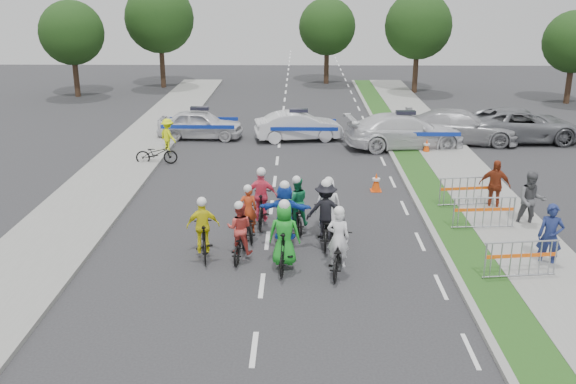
{
  "coord_description": "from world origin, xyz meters",
  "views": [
    {
      "loc": [
        0.93,
        -14.9,
        7.49
      ],
      "look_at": [
        0.6,
        4.37,
        1.1
      ],
      "focal_mm": 40.0,
      "sensor_mm": 36.0,
      "label": 1
    }
  ],
  "objects_px": {
    "rider_3": "(204,234)",
    "marshal_hiviz": "(168,135)",
    "rider_8": "(296,210)",
    "civilian_sedan": "(461,127)",
    "rider_5": "(285,217)",
    "tree_4": "(327,27)",
    "civilian_suv": "(521,125)",
    "barrier_1": "(484,214)",
    "tree_1": "(418,26)",
    "rider_0": "(338,250)",
    "rider_1": "(284,242)",
    "barrier_0": "(520,261)",
    "rider_2": "(240,237)",
    "police_car_0": "(200,124)",
    "spectator_0": "(550,236)",
    "spectator_1": "(531,200)",
    "police_car_1": "(299,126)",
    "tree_0": "(72,33)",
    "rider_4": "(325,219)",
    "barrier_2": "(467,193)",
    "rider_7": "(328,212)",
    "tree_3": "(160,18)",
    "cone_1": "(427,147)",
    "spectator_2": "(495,185)",
    "rider_6": "(249,220)",
    "police_car_2": "(405,131)",
    "tree_2": "(574,42)",
    "cone_0": "(376,182)"
  },
  "relations": [
    {
      "from": "rider_5",
      "to": "tree_2",
      "type": "xyz_separation_m",
      "value": [
        17.47,
        23.15,
        3.01
      ]
    },
    {
      "from": "rider_8",
      "to": "police_car_0",
      "type": "xyz_separation_m",
      "value": [
        -4.8,
        12.21,
        0.04
      ]
    },
    {
      "from": "civilian_suv",
      "to": "barrier_1",
      "type": "height_order",
      "value": "civilian_suv"
    },
    {
      "from": "barrier_0",
      "to": "tree_4",
      "type": "height_order",
      "value": "tree_4"
    },
    {
      "from": "rider_4",
      "to": "barrier_1",
      "type": "xyz_separation_m",
      "value": [
        4.97,
        1.06,
        -0.22
      ]
    },
    {
      "from": "rider_5",
      "to": "tree_4",
      "type": "relative_size",
      "value": 0.31
    },
    {
      "from": "police_car_2",
      "to": "tree_2",
      "type": "xyz_separation_m",
      "value": [
        12.13,
        11.61,
        3.03
      ]
    },
    {
      "from": "rider_4",
      "to": "barrier_1",
      "type": "bearing_deg",
      "value": -165.35
    },
    {
      "from": "rider_8",
      "to": "marshal_hiviz",
      "type": "xyz_separation_m",
      "value": [
        -5.9,
        9.59,
        0.09
      ]
    },
    {
      "from": "rider_0",
      "to": "barrier_1",
      "type": "distance_m",
      "value": 5.61
    },
    {
      "from": "rider_6",
      "to": "barrier_0",
      "type": "distance_m",
      "value": 7.82
    },
    {
      "from": "police_car_1",
      "to": "tree_0",
      "type": "bearing_deg",
      "value": 40.89
    },
    {
      "from": "rider_6",
      "to": "rider_8",
      "type": "bearing_deg",
      "value": -165.36
    },
    {
      "from": "police_car_0",
      "to": "tree_3",
      "type": "xyz_separation_m",
      "value": [
        -5.07,
        15.85,
        4.18
      ]
    },
    {
      "from": "rider_6",
      "to": "tree_1",
      "type": "relative_size",
      "value": 0.26
    },
    {
      "from": "rider_5",
      "to": "police_car_0",
      "type": "relative_size",
      "value": 0.47
    },
    {
      "from": "rider_4",
      "to": "rider_7",
      "type": "height_order",
      "value": "rider_4"
    },
    {
      "from": "rider_1",
      "to": "barrier_0",
      "type": "relative_size",
      "value": 1.01
    },
    {
      "from": "rider_1",
      "to": "rider_2",
      "type": "bearing_deg",
      "value": -23.91
    },
    {
      "from": "tree_2",
      "to": "rider_8",
      "type": "bearing_deg",
      "value": -127.82
    },
    {
      "from": "spectator_1",
      "to": "barrier_2",
      "type": "distance_m",
      "value": 2.41
    },
    {
      "from": "rider_7",
      "to": "rider_8",
      "type": "relative_size",
      "value": 1.03
    },
    {
      "from": "barrier_1",
      "to": "rider_1",
      "type": "bearing_deg",
      "value": -154.87
    },
    {
      "from": "rider_8",
      "to": "tree_1",
      "type": "bearing_deg",
      "value": -116.88
    },
    {
      "from": "spectator_2",
      "to": "tree_0",
      "type": "bearing_deg",
      "value": 156.73
    },
    {
      "from": "rider_5",
      "to": "tree_3",
      "type": "bearing_deg",
      "value": -67.47
    },
    {
      "from": "civilian_sedan",
      "to": "spectator_0",
      "type": "relative_size",
      "value": 2.96
    },
    {
      "from": "police_car_1",
      "to": "barrier_2",
      "type": "distance_m",
      "value": 11.38
    },
    {
      "from": "rider_3",
      "to": "marshal_hiviz",
      "type": "bearing_deg",
      "value": -84.32
    },
    {
      "from": "rider_5",
      "to": "spectator_2",
      "type": "bearing_deg",
      "value": -152.51
    },
    {
      "from": "spectator_0",
      "to": "spectator_1",
      "type": "xyz_separation_m",
      "value": [
        0.49,
        2.95,
        0.01
      ]
    },
    {
      "from": "rider_7",
      "to": "tree_3",
      "type": "height_order",
      "value": "tree_3"
    },
    {
      "from": "police_car_1",
      "to": "barrier_0",
      "type": "bearing_deg",
      "value": -169.39
    },
    {
      "from": "rider_0",
      "to": "rider_1",
      "type": "bearing_deg",
      "value": 2.56
    },
    {
      "from": "rider_2",
      "to": "marshal_hiviz",
      "type": "relative_size",
      "value": 1.15
    },
    {
      "from": "rider_1",
      "to": "barrier_0",
      "type": "height_order",
      "value": "rider_1"
    },
    {
      "from": "rider_8",
      "to": "spectator_1",
      "type": "xyz_separation_m",
      "value": [
        7.36,
        0.26,
        0.25
      ]
    },
    {
      "from": "barrier_0",
      "to": "cone_1",
      "type": "bearing_deg",
      "value": 89.97
    },
    {
      "from": "rider_6",
      "to": "cone_0",
      "type": "bearing_deg",
      "value": -143.79
    },
    {
      "from": "marshal_hiviz",
      "to": "rider_3",
      "type": "bearing_deg",
      "value": 149.61
    },
    {
      "from": "civilian_suv",
      "to": "spectator_2",
      "type": "distance_m",
      "value": 10.78
    },
    {
      "from": "rider_2",
      "to": "cone_0",
      "type": "height_order",
      "value": "rider_2"
    },
    {
      "from": "rider_4",
      "to": "spectator_0",
      "type": "distance_m",
      "value": 6.21
    },
    {
      "from": "cone_0",
      "to": "barrier_0",
      "type": "bearing_deg",
      "value": -68.96
    },
    {
      "from": "tree_1",
      "to": "rider_0",
      "type": "bearing_deg",
      "value": -103.52
    },
    {
      "from": "police_car_1",
      "to": "tree_3",
      "type": "bearing_deg",
      "value": 21.62
    },
    {
      "from": "civilian_sedan",
      "to": "spectator_2",
      "type": "relative_size",
      "value": 3.04
    },
    {
      "from": "rider_8",
      "to": "civilian_sedan",
      "type": "distance_m",
      "value": 13.97
    },
    {
      "from": "police_car_1",
      "to": "barrier_2",
      "type": "relative_size",
      "value": 2.12
    },
    {
      "from": "rider_2",
      "to": "barrier_2",
      "type": "relative_size",
      "value": 0.88
    }
  ]
}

